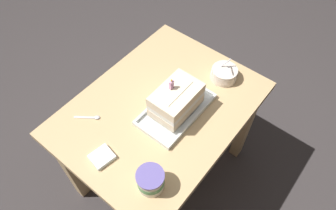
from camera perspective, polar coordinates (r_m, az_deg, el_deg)
ground_plane at (r=2.07m, az=-1.03°, el=-11.93°), size 8.00×8.00×0.00m
dining_table at (r=1.55m, az=-1.34°, el=-2.91°), size 0.95×0.72×0.71m
foil_tray at (r=1.43m, az=1.45°, el=-0.91°), size 0.37×0.21×0.02m
birthday_cake at (r=1.37m, az=1.51°, el=0.98°), size 0.23×0.15×0.18m
bowl_stack at (r=1.57m, az=10.29°, el=5.70°), size 0.13×0.13×0.12m
ice_cream_tub at (r=1.22m, az=-3.23°, el=-13.68°), size 0.11×0.11×0.09m
serving_spoon_near_tray at (r=1.45m, az=-13.73°, el=-2.23°), size 0.08×0.11×0.01m
napkin_pile at (r=1.33m, az=-12.07°, el=-9.33°), size 0.10×0.10×0.02m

